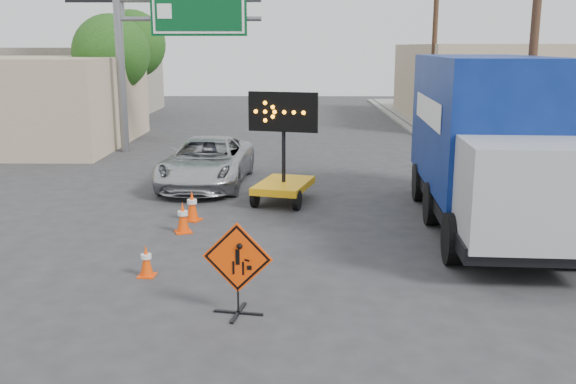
{
  "coord_description": "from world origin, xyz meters",
  "views": [
    {
      "loc": [
        0.93,
        -9.6,
        4.48
      ],
      "look_at": [
        0.79,
        2.27,
        1.78
      ],
      "focal_mm": 40.0,
      "sensor_mm": 36.0,
      "label": 1
    }
  ],
  "objects_px": {
    "arrow_board": "(284,178)",
    "box_truck": "(486,151)",
    "construction_sign": "(238,266)",
    "pickup_truck": "(207,162)"
  },
  "relations": [
    {
      "from": "construction_sign",
      "to": "box_truck",
      "type": "bearing_deg",
      "value": 54.95
    },
    {
      "from": "arrow_board",
      "to": "pickup_truck",
      "type": "distance_m",
      "value": 3.49
    },
    {
      "from": "arrow_board",
      "to": "box_truck",
      "type": "relative_size",
      "value": 0.36
    },
    {
      "from": "construction_sign",
      "to": "box_truck",
      "type": "xyz_separation_m",
      "value": [
        5.72,
        5.61,
        1.06
      ]
    },
    {
      "from": "construction_sign",
      "to": "box_truck",
      "type": "height_order",
      "value": "box_truck"
    },
    {
      "from": "construction_sign",
      "to": "arrow_board",
      "type": "height_order",
      "value": "arrow_board"
    },
    {
      "from": "arrow_board",
      "to": "construction_sign",
      "type": "bearing_deg",
      "value": -79.33
    },
    {
      "from": "construction_sign",
      "to": "pickup_truck",
      "type": "height_order",
      "value": "construction_sign"
    },
    {
      "from": "construction_sign",
      "to": "arrow_board",
      "type": "bearing_deg",
      "value": 96.08
    },
    {
      "from": "construction_sign",
      "to": "arrow_board",
      "type": "xyz_separation_m",
      "value": [
        0.63,
        8.08,
        -0.15
      ]
    }
  ]
}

